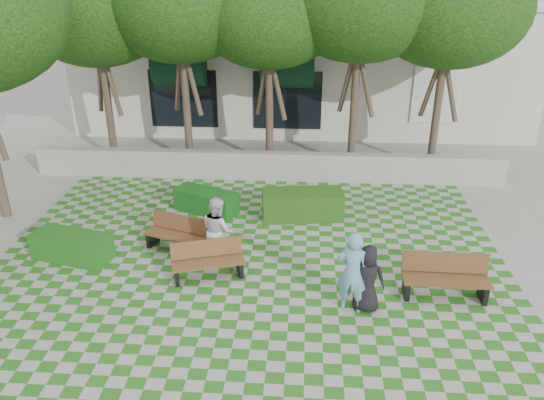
# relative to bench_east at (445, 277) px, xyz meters

# --- Properties ---
(ground) EXTENTS (90.00, 90.00, 0.00)m
(ground) POSITION_rel_bench_east_xyz_m (-4.24, 0.07, -0.45)
(ground) COLOR gray
(ground) RESTS_ON ground
(lawn) EXTENTS (12.00, 12.00, 0.00)m
(lawn) POSITION_rel_bench_east_xyz_m (-4.24, 1.07, -0.44)
(lawn) COLOR #2B721E
(lawn) RESTS_ON ground
(retaining_wall) EXTENTS (15.00, 0.36, 0.90)m
(retaining_wall) POSITION_rel_bench_east_xyz_m (-4.24, 6.27, 0.00)
(retaining_wall) COLOR #9E9B93
(retaining_wall) RESTS_ON ground
(bench_east) EXTENTS (1.79, 0.64, 0.93)m
(bench_east) POSITION_rel_bench_east_xyz_m (0.00, 0.00, 0.00)
(bench_east) COLOR brown
(bench_east) RESTS_ON ground
(bench_mid) EXTENTS (1.68, 0.98, 0.84)m
(bench_mid) POSITION_rel_bench_east_xyz_m (-5.10, 0.40, -0.05)
(bench_mid) COLOR brown
(bench_mid) RESTS_ON ground
(bench_west) EXTENTS (1.71, 1.06, 0.85)m
(bench_west) POSITION_rel_bench_east_xyz_m (-6.02, 1.56, -0.04)
(bench_west) COLOR brown
(bench_west) RESTS_ON ground
(hedge_midright) EXTENTS (2.27, 1.13, 0.76)m
(hedge_midright) POSITION_rel_bench_east_xyz_m (-3.04, 3.55, -0.07)
(hedge_midright) COLOR #204B14
(hedge_midright) RESTS_ON ground
(hedge_midleft) EXTENTS (1.92, 1.38, 0.62)m
(hedge_midleft) POSITION_rel_bench_east_xyz_m (-5.74, 3.74, -0.14)
(hedge_midleft) COLOR #134A17
(hedge_midleft) RESTS_ON ground
(hedge_west) EXTENTS (1.96, 1.15, 0.64)m
(hedge_west) POSITION_rel_bench_east_xyz_m (-8.44, 0.97, -0.13)
(hedge_west) COLOR #195316
(hedge_west) RESTS_ON ground
(person_blue) EXTENTS (0.72, 0.55, 1.76)m
(person_blue) POSITION_rel_bench_east_xyz_m (-2.00, -0.61, 0.43)
(person_blue) COLOR #6CA7C4
(person_blue) RESTS_ON ground
(person_dark) EXTENTS (0.78, 0.58, 1.45)m
(person_dark) POSITION_rel_bench_east_xyz_m (-1.69, -0.58, 0.27)
(person_dark) COLOR black
(person_dark) RESTS_ON ground
(person_white) EXTENTS (0.97, 1.00, 1.63)m
(person_white) POSITION_rel_bench_east_xyz_m (-4.97, 1.11, 0.36)
(person_white) COLOR silver
(person_white) RESTS_ON ground
(tree_row) EXTENTS (17.70, 13.40, 7.41)m
(tree_row) POSITION_rel_bench_east_xyz_m (-6.10, 6.03, 4.73)
(tree_row) COLOR #47382B
(tree_row) RESTS_ON ground
(building) EXTENTS (18.00, 8.92, 5.15)m
(building) POSITION_rel_bench_east_xyz_m (-3.31, 14.15, 2.07)
(building) COLOR beige
(building) RESTS_ON ground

